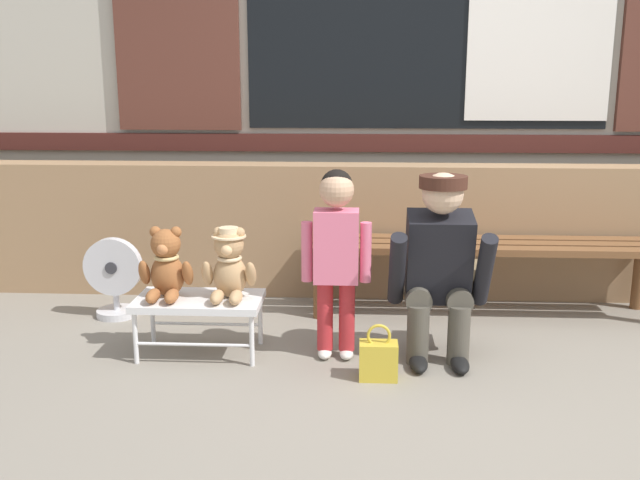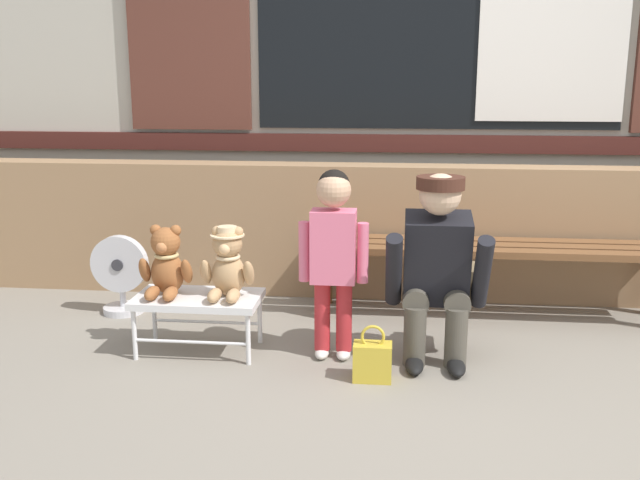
{
  "view_description": "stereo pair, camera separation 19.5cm",
  "coord_description": "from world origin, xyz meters",
  "px_view_note": "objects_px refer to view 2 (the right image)",
  "views": [
    {
      "loc": [
        -0.45,
        -3.08,
        1.39
      ],
      "look_at": [
        -0.65,
        0.58,
        0.55
      ],
      "focal_mm": 39.91,
      "sensor_mm": 36.0,
      "label": 1
    },
    {
      "loc": [
        -0.25,
        -3.06,
        1.39
      ],
      "look_at": [
        -0.65,
        0.58,
        0.55
      ],
      "focal_mm": 39.91,
      "sensor_mm": 36.0,
      "label": 2
    }
  ],
  "objects_px": {
    "child_standing": "(333,244)",
    "floor_fan": "(121,275)",
    "small_display_bench": "(198,302)",
    "handbag_on_ground": "(372,361)",
    "teddy_bear_with_hat": "(228,264)",
    "adult_crouching": "(439,267)",
    "wooden_bench_long": "(489,255)",
    "teddy_bear_plain": "(166,264)"
  },
  "relations": [
    {
      "from": "wooden_bench_long",
      "to": "teddy_bear_plain",
      "type": "distance_m",
      "value": 1.86
    },
    {
      "from": "teddy_bear_with_hat",
      "to": "floor_fan",
      "type": "distance_m",
      "value": 0.98
    },
    {
      "from": "small_display_bench",
      "to": "adult_crouching",
      "type": "bearing_deg",
      "value": 0.71
    },
    {
      "from": "teddy_bear_plain",
      "to": "small_display_bench",
      "type": "bearing_deg",
      "value": -0.51
    },
    {
      "from": "floor_fan",
      "to": "wooden_bench_long",
      "type": "bearing_deg",
      "value": 5.02
    },
    {
      "from": "teddy_bear_with_hat",
      "to": "child_standing",
      "type": "distance_m",
      "value": 0.55
    },
    {
      "from": "teddy_bear_plain",
      "to": "teddy_bear_with_hat",
      "type": "height_order",
      "value": "same"
    },
    {
      "from": "teddy_bear_plain",
      "to": "handbag_on_ground",
      "type": "bearing_deg",
      "value": -14.26
    },
    {
      "from": "adult_crouching",
      "to": "handbag_on_ground",
      "type": "relative_size",
      "value": 3.49
    },
    {
      "from": "floor_fan",
      "to": "handbag_on_ground",
      "type": "bearing_deg",
      "value": -27.77
    },
    {
      "from": "teddy_bear_with_hat",
      "to": "adult_crouching",
      "type": "height_order",
      "value": "adult_crouching"
    },
    {
      "from": "child_standing",
      "to": "floor_fan",
      "type": "relative_size",
      "value": 2.0
    },
    {
      "from": "wooden_bench_long",
      "to": "small_display_bench",
      "type": "distance_m",
      "value": 1.72
    },
    {
      "from": "small_display_bench",
      "to": "child_standing",
      "type": "xyz_separation_m",
      "value": [
        0.7,
        -0.01,
        0.33
      ]
    },
    {
      "from": "wooden_bench_long",
      "to": "child_standing",
      "type": "height_order",
      "value": "child_standing"
    },
    {
      "from": "teddy_bear_plain",
      "to": "teddy_bear_with_hat",
      "type": "xyz_separation_m",
      "value": [
        0.32,
        0.0,
        0.01
      ]
    },
    {
      "from": "teddy_bear_with_hat",
      "to": "child_standing",
      "type": "bearing_deg",
      "value": -1.07
    },
    {
      "from": "child_standing",
      "to": "floor_fan",
      "type": "height_order",
      "value": "child_standing"
    },
    {
      "from": "teddy_bear_plain",
      "to": "child_standing",
      "type": "bearing_deg",
      "value": -0.62
    },
    {
      "from": "child_standing",
      "to": "floor_fan",
      "type": "xyz_separation_m",
      "value": [
        -1.32,
        0.55,
        -0.35
      ]
    },
    {
      "from": "small_display_bench",
      "to": "teddy_bear_with_hat",
      "type": "relative_size",
      "value": 1.76
    },
    {
      "from": "adult_crouching",
      "to": "handbag_on_ground",
      "type": "distance_m",
      "value": 0.57
    },
    {
      "from": "adult_crouching",
      "to": "small_display_bench",
      "type": "bearing_deg",
      "value": -179.29
    },
    {
      "from": "wooden_bench_long",
      "to": "handbag_on_ground",
      "type": "distance_m",
      "value": 1.22
    },
    {
      "from": "child_standing",
      "to": "handbag_on_ground",
      "type": "bearing_deg",
      "value": -51.38
    },
    {
      "from": "adult_crouching",
      "to": "handbag_on_ground",
      "type": "height_order",
      "value": "adult_crouching"
    },
    {
      "from": "small_display_bench",
      "to": "adult_crouching",
      "type": "height_order",
      "value": "adult_crouching"
    },
    {
      "from": "handbag_on_ground",
      "to": "child_standing",
      "type": "bearing_deg",
      "value": 128.62
    },
    {
      "from": "teddy_bear_with_hat",
      "to": "adult_crouching",
      "type": "bearing_deg",
      "value": 0.7
    },
    {
      "from": "small_display_bench",
      "to": "handbag_on_ground",
      "type": "bearing_deg",
      "value": -16.56
    },
    {
      "from": "adult_crouching",
      "to": "floor_fan",
      "type": "distance_m",
      "value": 1.93
    },
    {
      "from": "teddy_bear_plain",
      "to": "adult_crouching",
      "type": "distance_m",
      "value": 1.38
    },
    {
      "from": "handbag_on_ground",
      "to": "wooden_bench_long",
      "type": "bearing_deg",
      "value": 57.23
    },
    {
      "from": "teddy_bear_with_hat",
      "to": "small_display_bench",
      "type": "bearing_deg",
      "value": -179.23
    },
    {
      "from": "child_standing",
      "to": "handbag_on_ground",
      "type": "xyz_separation_m",
      "value": [
        0.21,
        -0.26,
        -0.5
      ]
    },
    {
      "from": "teddy_bear_with_hat",
      "to": "floor_fan",
      "type": "xyz_separation_m",
      "value": [
        -0.79,
        0.54,
        -0.23
      ]
    },
    {
      "from": "child_standing",
      "to": "adult_crouching",
      "type": "relative_size",
      "value": 1.01
    },
    {
      "from": "teddy_bear_plain",
      "to": "adult_crouching",
      "type": "xyz_separation_m",
      "value": [
        1.37,
        0.01,
        0.02
      ]
    },
    {
      "from": "adult_crouching",
      "to": "teddy_bear_plain",
      "type": "bearing_deg",
      "value": -179.43
    },
    {
      "from": "child_standing",
      "to": "handbag_on_ground",
      "type": "height_order",
      "value": "child_standing"
    },
    {
      "from": "teddy_bear_plain",
      "to": "floor_fan",
      "type": "xyz_separation_m",
      "value": [
        -0.47,
        0.54,
        -0.23
      ]
    },
    {
      "from": "small_display_bench",
      "to": "child_standing",
      "type": "height_order",
      "value": "child_standing"
    }
  ]
}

